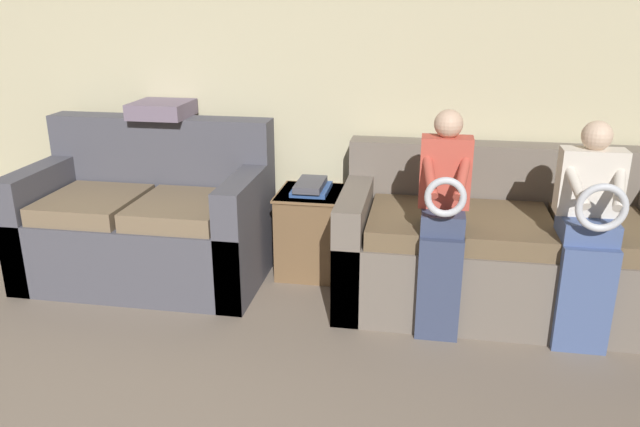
% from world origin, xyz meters
% --- Properties ---
extents(wall_back, '(7.96, 0.06, 2.55)m').
position_xyz_m(wall_back, '(0.00, 3.15, 1.27)').
color(wall_back, beige).
rests_on(wall_back, ground_plane).
extents(couch_main, '(1.91, 0.95, 0.90)m').
position_xyz_m(couch_main, '(1.70, 2.64, 0.33)').
color(couch_main, '#70665B').
rests_on(couch_main, ground_plane).
extents(couch_side, '(1.51, 0.87, 1.01)m').
position_xyz_m(couch_side, '(-0.53, 2.63, 0.36)').
color(couch_side, '#4C4C56').
rests_on(couch_side, ground_plane).
extents(child_left_seated, '(0.27, 0.36, 1.21)m').
position_xyz_m(child_left_seated, '(1.33, 2.24, 0.67)').
color(child_left_seated, '#384260').
rests_on(child_left_seated, ground_plane).
extents(child_right_seated, '(0.33, 0.36, 1.18)m').
position_xyz_m(child_right_seated, '(2.07, 2.24, 0.64)').
color(child_right_seated, '#475B8E').
rests_on(child_right_seated, ground_plane).
extents(side_shelf, '(0.44, 0.47, 0.56)m').
position_xyz_m(side_shelf, '(0.51, 2.86, 0.29)').
color(side_shelf, brown).
rests_on(side_shelf, ground_plane).
extents(book_stack, '(0.23, 0.33, 0.07)m').
position_xyz_m(book_stack, '(0.50, 2.86, 0.59)').
color(book_stack, '#33569E').
rests_on(book_stack, side_shelf).
extents(throw_pillow, '(0.36, 0.36, 0.10)m').
position_xyz_m(throw_pillow, '(-0.51, 2.92, 1.06)').
color(throw_pillow, slate).
rests_on(throw_pillow, couch_side).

